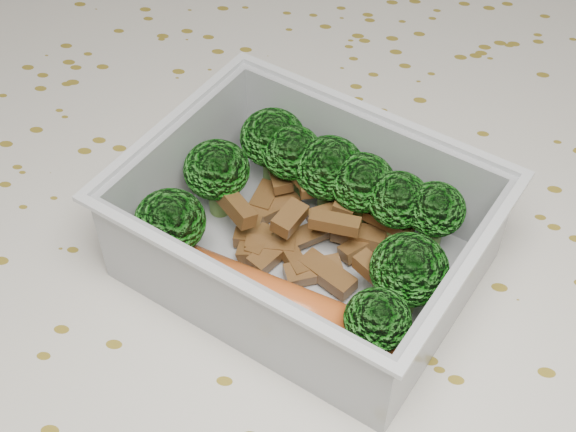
# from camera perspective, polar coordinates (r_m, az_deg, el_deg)

# --- Properties ---
(dining_table) EXTENTS (1.40, 0.90, 0.75)m
(dining_table) POSITION_cam_1_polar(r_m,az_deg,el_deg) (0.56, -1.10, -8.40)
(dining_table) COLOR brown
(dining_table) RESTS_ON ground
(tablecloth) EXTENTS (1.46, 0.96, 0.19)m
(tablecloth) POSITION_cam_1_polar(r_m,az_deg,el_deg) (0.52, -1.18, -5.31)
(tablecloth) COLOR silver
(tablecloth) RESTS_ON dining_table
(lunch_container) EXTENTS (0.25, 0.22, 0.07)m
(lunch_container) POSITION_cam_1_polar(r_m,az_deg,el_deg) (0.47, 1.25, -1.66)
(lunch_container) COLOR silver
(lunch_container) RESTS_ON tablecloth
(broccoli_florets) EXTENTS (0.19, 0.17, 0.05)m
(broccoli_florets) POSITION_cam_1_polar(r_m,az_deg,el_deg) (0.47, 2.17, 1.17)
(broccoli_florets) COLOR #608C3F
(broccoli_florets) RESTS_ON lunch_container
(meat_pile) EXTENTS (0.13, 0.10, 0.03)m
(meat_pile) POSITION_cam_1_polar(r_m,az_deg,el_deg) (0.48, 1.55, -0.87)
(meat_pile) COLOR brown
(meat_pile) RESTS_ON lunch_container
(sausage) EXTENTS (0.16, 0.07, 0.03)m
(sausage) POSITION_cam_1_polar(r_m,az_deg,el_deg) (0.45, -1.31, -5.89)
(sausage) COLOR #CE5821
(sausage) RESTS_ON lunch_container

